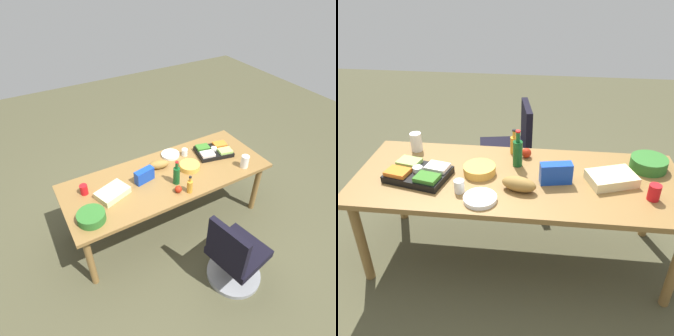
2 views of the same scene
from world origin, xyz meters
TOP-DOWN VIEW (x-y plane):
  - ground_plane at (0.00, 0.00)m, footprint 10.00×10.00m
  - conference_table at (0.00, 0.00)m, footprint 2.34×0.91m
  - office_chair at (-0.17, 1.03)m, footprint 0.56×0.56m
  - apple_red at (0.05, 0.30)m, footprint 0.10×0.10m
  - sheet_cake at (0.66, 0.01)m, footprint 0.37×0.31m
  - chip_bag_blue at (0.27, -0.03)m, footprint 0.23×0.12m
  - chip_bowl at (-0.28, 0.03)m, footprint 0.24×0.24m
  - wine_bottle at (-0.01, 0.17)m, footprint 0.08×0.08m
  - red_solo_cup at (0.90, -0.16)m, footprint 0.09×0.09m
  - veggie_tray at (-0.70, -0.08)m, footprint 0.47×0.38m
  - mayo_jar at (-0.84, 0.32)m, footprint 0.10×0.10m
  - paper_cup at (-0.37, -0.22)m, footprint 0.08×0.08m
  - salad_bowl at (0.95, 0.23)m, footprint 0.31×0.31m
  - bread_loaf at (0.02, -0.16)m, footprint 0.26×0.17m
  - dressing_bottle at (-0.06, 0.36)m, footprint 0.07×0.07m
  - paper_plate_stack at (-0.22, -0.30)m, footprint 0.25×0.25m

SIDE VIEW (x-z plane):
  - ground_plane at x=0.00m, z-range 0.00..0.00m
  - office_chair at x=-0.17m, z-range -0.10..0.78m
  - conference_table at x=0.00m, z-range 0.30..1.05m
  - paper_plate_stack at x=-0.22m, z-range 0.75..0.78m
  - chip_bowl at x=-0.28m, z-range 0.75..0.81m
  - sheet_cake at x=0.66m, z-range 0.75..0.82m
  - veggie_tray at x=-0.70m, z-range 0.74..0.82m
  - apple_red at x=0.05m, z-range 0.75..0.82m
  - salad_bowl at x=0.95m, z-range 0.75..0.84m
  - paper_cup at x=-0.37m, z-range 0.75..0.84m
  - bread_loaf at x=0.02m, z-range 0.75..0.85m
  - red_solo_cup at x=0.90m, z-range 0.75..0.86m
  - chip_bag_blue at x=0.27m, z-range 0.75..0.90m
  - mayo_jar at x=-0.84m, z-range 0.75..0.90m
  - dressing_bottle at x=-0.06m, z-range 0.72..0.93m
  - wine_bottle at x=-0.01m, z-range 0.71..1.00m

